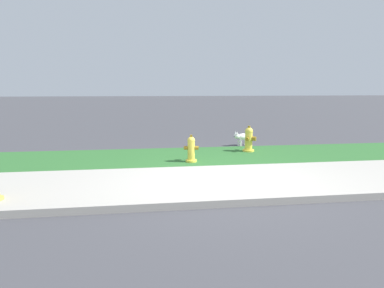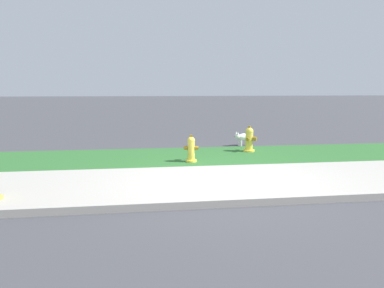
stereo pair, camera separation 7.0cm
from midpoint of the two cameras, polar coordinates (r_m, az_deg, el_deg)
ground_plane at (r=5.78m, az=5.44°, el=-7.04°), size 120.00×120.00×0.00m
sidewalk_pavement at (r=5.78m, az=5.44°, el=-6.99°), size 18.00×2.24×0.01m
grass_verge at (r=7.87m, az=1.94°, el=-2.18°), size 18.00×2.18×0.01m
street_curb at (r=4.66m, az=8.72°, el=-10.74°), size 18.00×0.16×0.12m
fire_hydrant_far_end at (r=8.46m, az=10.55°, el=0.90°), size 0.36×0.37×0.72m
fire_hydrant_across_street at (r=7.14m, az=-0.44°, el=-0.97°), size 0.36×0.33×0.66m
small_white_dog at (r=9.29m, az=9.17°, el=1.31°), size 0.52×0.31×0.45m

